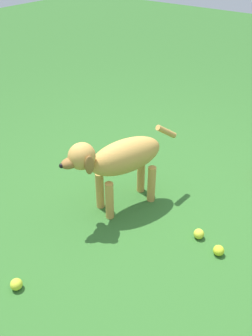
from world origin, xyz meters
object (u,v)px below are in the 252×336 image
(dog, at_px, (119,159))
(tennis_ball_1, at_px, (134,145))
(tennis_ball_2, at_px, (199,234))
(tennis_ball_3, at_px, (16,284))
(tennis_ball_0, at_px, (219,250))

(dog, xyz_separation_m, tennis_ball_1, (0.38, -0.69, -0.35))
(tennis_ball_1, height_order, tennis_ball_2, same)
(tennis_ball_2, distance_m, tennis_ball_3, 1.12)
(tennis_ball_1, xyz_separation_m, tennis_ball_3, (-0.37, 1.58, 0.00))
(tennis_ball_2, bearing_deg, tennis_ball_0, 162.47)
(dog, distance_m, tennis_ball_0, 0.83)
(tennis_ball_0, distance_m, tennis_ball_3, 1.18)
(tennis_ball_2, height_order, tennis_ball_3, same)
(dog, xyz_separation_m, tennis_ball_3, (0.02, 0.89, -0.35))
(tennis_ball_0, relative_size, tennis_ball_1, 1.00)
(tennis_ball_3, bearing_deg, dog, -91.03)
(tennis_ball_1, relative_size, tennis_ball_2, 1.00)
(dog, distance_m, tennis_ball_2, 0.69)
(dog, relative_size, tennis_ball_2, 12.49)
(tennis_ball_2, bearing_deg, tennis_ball_3, 57.23)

